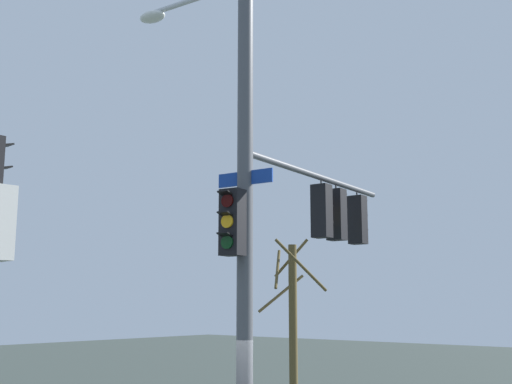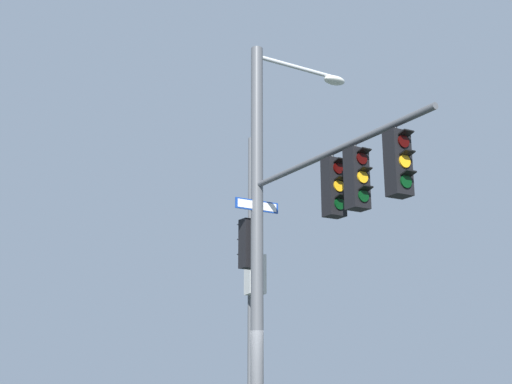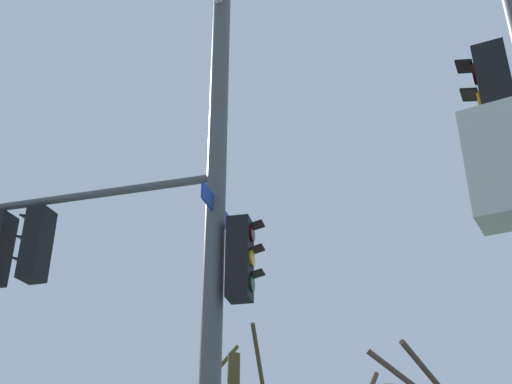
{
  "view_description": "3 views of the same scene",
  "coord_description": "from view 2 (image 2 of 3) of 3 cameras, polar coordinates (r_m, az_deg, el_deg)",
  "views": [
    {
      "loc": [
        -7.95,
        -6.66,
        3.09
      ],
      "look_at": [
        0.75,
        0.67,
        5.05
      ],
      "focal_mm": 45.4,
      "sensor_mm": 36.0,
      "label": 1
    },
    {
      "loc": [
        12.99,
        -5.41,
        1.74
      ],
      "look_at": [
        0.33,
        0.42,
        5.49
      ],
      "focal_mm": 46.05,
      "sensor_mm": 36.0,
      "label": 2
    },
    {
      "loc": [
        -3.24,
        7.53,
        1.44
      ],
      "look_at": [
        -0.27,
        0.28,
        5.43
      ],
      "focal_mm": 44.61,
      "sensor_mm": 36.0,
      "label": 3
    }
  ],
  "objects": [
    {
      "name": "main_signal_pole_assembly",
      "position": [
        13.52,
        2.88,
        -1.47
      ],
      "size": [
        6.03,
        3.13,
        9.02
      ],
      "rotation": [
        0.0,
        0.0,
        0.11
      ],
      "color": "#4C4F54",
      "rests_on": "ground"
    },
    {
      "name": "secondary_pole_assembly",
      "position": [
        18.39,
        -0.23,
        -6.95
      ],
      "size": [
        0.79,
        0.54,
        8.35
      ],
      "rotation": [
        0.0,
        0.0,
        -0.12
      ],
      "color": "#4C4F54",
      "rests_on": "ground"
    }
  ]
}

